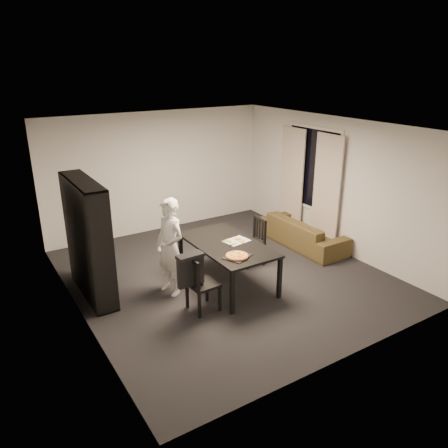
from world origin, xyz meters
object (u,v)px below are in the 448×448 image
bookshelf (88,239)px  baking_tray (237,257)px  person (170,247)px  sofa (303,232)px  chair_right (255,238)px  pepperoni_pizza (237,256)px  dining_table (227,247)px  chair_left (198,280)px

bookshelf → baking_tray: size_ratio=4.75×
person → sofa: bearing=82.6°
chair_right → pepperoni_pizza: size_ratio=2.52×
chair_right → dining_table: bearing=-61.4°
dining_table → baking_tray: baking_tray is taller
pepperoni_pizza → baking_tray: bearing=31.0°
chair_right → pepperoni_pizza: (-1.04, -0.96, 0.26)m
chair_right → baking_tray: (-1.02, -0.95, 0.24)m
bookshelf → dining_table: (2.02, -0.87, -0.27)m
baking_tray → chair_right: bearing=42.9°
chair_left → dining_table: bearing=-61.5°
bookshelf → sofa: size_ratio=0.97×
bookshelf → chair_right: 2.96m
dining_table → sofa: bearing=14.6°
chair_left → person: bearing=4.3°
chair_right → bookshelf: bearing=-96.0°
pepperoni_pizza → chair_right: bearing=42.8°
dining_table → chair_left: (-0.83, -0.50, -0.16)m
pepperoni_pizza → dining_table: bearing=72.9°
bookshelf → chair_left: 1.87m
chair_left → pepperoni_pizza: bearing=-96.0°
bookshelf → chair_left: bookshelf is taller
pepperoni_pizza → bookshelf: bearing=142.7°
chair_left → sofa: chair_left is taller
bookshelf → sofa: 4.30m
person → baking_tray: bearing=31.3°
bookshelf → dining_table: size_ratio=1.07×
dining_table → person: (-0.92, 0.24, 0.12)m
person → baking_tray: size_ratio=3.98×
bookshelf → baking_tray: bearing=-36.9°
pepperoni_pizza → sofa: (2.38, 1.11, -0.48)m
person → pepperoni_pizza: (0.75, -0.78, -0.03)m
baking_tray → dining_table: bearing=73.9°
bookshelf → chair_right: size_ratio=2.15×
baking_tray → sofa: 2.65m
pepperoni_pizza → sofa: bearing=25.1°
sofa → chair_right: bearing=96.6°
chair_right → baking_tray: bearing=-44.2°
chair_left → pepperoni_pizza: (0.66, -0.04, 0.26)m
person → sofa: person is taller
chair_right → sofa: 1.37m
baking_tray → sofa: (2.37, 1.11, -0.46)m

